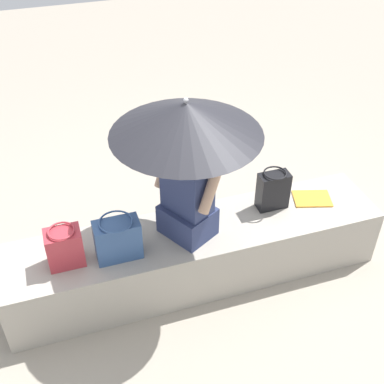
% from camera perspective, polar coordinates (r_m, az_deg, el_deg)
% --- Properties ---
extents(ground_plane, '(14.00, 14.00, 0.00)m').
position_cam_1_polar(ground_plane, '(3.88, 0.45, -9.49)').
color(ground_plane, '#9E9384').
extents(stone_bench, '(2.74, 0.57, 0.47)m').
position_cam_1_polar(stone_bench, '(3.71, 0.46, -7.04)').
color(stone_bench, '#A8A093').
rests_on(stone_bench, ground).
extents(person_seated, '(0.41, 0.51, 0.90)m').
position_cam_1_polar(person_seated, '(3.28, -0.52, 0.39)').
color(person_seated, navy).
rests_on(person_seated, stone_bench).
extents(parasol, '(0.94, 0.94, 1.06)m').
position_cam_1_polar(parasol, '(2.97, -0.68, 8.39)').
color(parasol, '#B7B7BC').
rests_on(parasol, stone_bench).
extents(handbag_black, '(0.30, 0.22, 0.31)m').
position_cam_1_polar(handbag_black, '(3.29, -8.48, -5.34)').
color(handbag_black, '#335184').
rests_on(handbag_black, stone_bench).
extents(tote_bag_canvas, '(0.23, 0.17, 0.31)m').
position_cam_1_polar(tote_bag_canvas, '(3.70, 9.25, 0.22)').
color(tote_bag_canvas, black).
rests_on(tote_bag_canvas, stone_bench).
extents(shoulder_bag_spare, '(0.23, 0.17, 0.28)m').
position_cam_1_polar(shoulder_bag_spare, '(3.32, -14.36, -6.13)').
color(shoulder_bag_spare, '#B2333D').
rests_on(shoulder_bag_spare, stone_bench).
extents(magazine, '(0.33, 0.27, 0.01)m').
position_cam_1_polar(magazine, '(3.92, 13.56, -0.73)').
color(magazine, gold).
rests_on(magazine, stone_bench).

